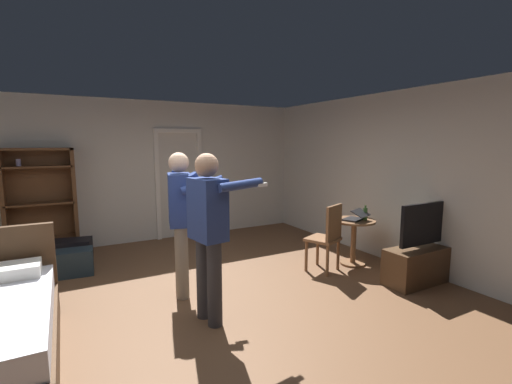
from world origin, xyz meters
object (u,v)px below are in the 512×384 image
at_px(person_blue_shirt, 209,226).
at_px(suitcase_small, 75,262).
at_px(tv_flatscreen, 423,259).
at_px(laptop, 356,217).
at_px(wooden_chair, 328,235).
at_px(bookshelf, 41,198).
at_px(bottle_on_table, 365,214).
at_px(person_striped_shirt, 181,214).
at_px(side_table, 354,234).
at_px(suitcase_dark, 72,250).

height_order(person_blue_shirt, suitcase_small, person_blue_shirt).
bearing_deg(tv_flatscreen, laptop, 109.99).
xyz_separation_m(tv_flatscreen, wooden_chair, (-0.88, 0.91, 0.24)).
relative_size(bookshelf, bottle_on_table, 7.92).
height_order(wooden_chair, person_striped_shirt, person_striped_shirt).
height_order(tv_flatscreen, side_table, tv_flatscreen).
xyz_separation_m(laptop, suitcase_small, (-3.76, 1.61, -0.57)).
height_order(side_table, bottle_on_table, bottle_on_table).
xyz_separation_m(tv_flatscreen, person_striped_shirt, (-2.95, 1.16, 0.70)).
relative_size(side_table, wooden_chair, 0.71).
xyz_separation_m(tv_flatscreen, suitcase_small, (-4.10, 2.53, -0.13)).
distance_m(bookshelf, suitcase_dark, 1.01).
distance_m(bottle_on_table, person_blue_shirt, 2.77).
xyz_separation_m(bottle_on_table, person_blue_shirt, (-2.71, -0.50, 0.23)).
relative_size(person_striped_shirt, suitcase_small, 3.68).
xyz_separation_m(side_table, bottle_on_table, (0.14, -0.08, 0.32)).
bearing_deg(tv_flatscreen, suitcase_dark, 142.08).
bearing_deg(laptop, bookshelf, 146.32).
xyz_separation_m(side_table, person_blue_shirt, (-2.57, -0.58, 0.55)).
bearing_deg(person_blue_shirt, suitcase_small, 119.25).
relative_size(bottle_on_table, suitcase_small, 0.47).
bearing_deg(suitcase_small, side_table, -17.79).
relative_size(bookshelf, person_striped_shirt, 1.02).
distance_m(wooden_chair, person_blue_shirt, 2.14).
height_order(laptop, suitcase_dark, laptop).
height_order(bottle_on_table, suitcase_small, bottle_on_table).
bearing_deg(wooden_chair, person_striped_shirt, 173.22).
height_order(bookshelf, bottle_on_table, bookshelf).
distance_m(suitcase_dark, suitcase_small, 0.69).
bearing_deg(wooden_chair, bookshelf, 142.46).
xyz_separation_m(bookshelf, person_striped_shirt, (1.56, -2.54, 0.04)).
distance_m(person_blue_shirt, suitcase_small, 2.60).
height_order(side_table, wooden_chair, wooden_chair).
xyz_separation_m(side_table, suitcase_small, (-3.78, 1.57, -0.29)).
bearing_deg(bottle_on_table, person_blue_shirt, -169.52).
relative_size(bookshelf, tv_flatscreen, 1.56).
height_order(bottle_on_table, person_blue_shirt, person_blue_shirt).
bearing_deg(wooden_chair, bottle_on_table, -2.56).
distance_m(bottle_on_table, wooden_chair, 0.74).
relative_size(side_table, laptop, 1.68).
distance_m(laptop, bottle_on_table, 0.17).
relative_size(laptop, wooden_chair, 0.42).
height_order(tv_flatscreen, person_blue_shirt, person_blue_shirt).
distance_m(bookshelf, side_table, 5.03).
bearing_deg(wooden_chair, person_blue_shirt, -165.19).
distance_m(person_striped_shirt, suitcase_small, 1.97).
bearing_deg(suitcase_dark, laptop, -20.20).
height_order(bookshelf, tv_flatscreen, bookshelf).
distance_m(tv_flatscreen, suitcase_small, 4.82).
height_order(side_table, person_striped_shirt, person_striped_shirt).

